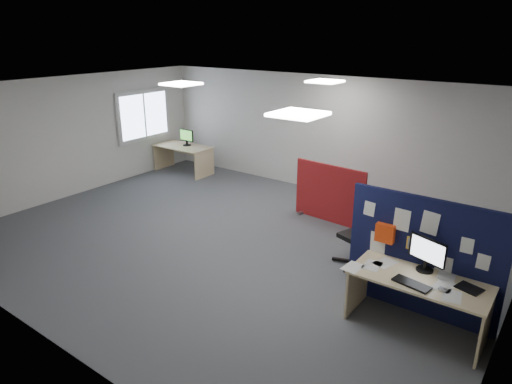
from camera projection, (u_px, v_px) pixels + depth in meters
The scene contains 18 objects.
floor at pixel (228, 241), 8.33m from camera, with size 9.00×9.00×0.00m, color #4C4F54.
ceiling at pixel (225, 91), 7.43m from camera, with size 9.00×7.00×0.02m, color white.
wall_back at pixel (323, 135), 10.54m from camera, with size 9.00×0.02×2.70m, color silver.
wall_front at pixel (32, 242), 5.22m from camera, with size 9.00×0.02×2.70m, color silver.
wall_left at pixel (75, 136), 10.38m from camera, with size 0.02×7.00×2.70m, color silver.
window at pixel (144, 115), 11.80m from camera, with size 0.06×1.70×1.30m.
ceiling_lights at pixel (265, 90), 7.76m from camera, with size 4.10×4.10×0.04m.
navy_divider at pixel (421, 257), 5.98m from camera, with size 2.01×0.30×1.66m.
main_desk at pixel (419, 290), 5.74m from camera, with size 1.67×0.74×0.73m.
monitor_main at pixel (427, 253), 5.76m from camera, with size 0.50×0.22×0.45m.
keyboard at pixel (412, 284), 5.51m from camera, with size 0.45×0.18×0.03m, color black.
mouse at pixel (443, 290), 5.39m from camera, with size 0.10×0.06×0.03m, color gray.
paper_tray at pixel (469, 288), 5.43m from camera, with size 0.28×0.22×0.01m, color black.
red_divider at pixel (329, 194), 9.02m from camera, with size 1.56×0.30×1.17m.
second_desk at pixel (184, 152), 12.19m from camera, with size 1.57×0.79×0.73m.
monitor_second at pixel (187, 137), 12.06m from camera, with size 0.47×0.22×0.43m.
office_chair at pixel (364, 231), 7.18m from camera, with size 0.76×0.73×1.15m.
desk_papers at pixel (407, 275), 5.74m from camera, with size 1.47×0.82×0.00m.
Camera 1 is at (4.87, -5.79, 3.64)m, focal length 32.00 mm.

